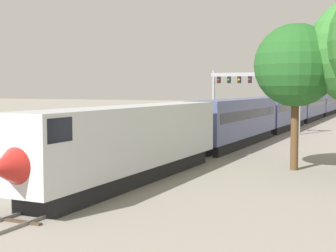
% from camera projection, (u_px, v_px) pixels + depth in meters
% --- Properties ---
extents(ground_plane, '(400.00, 400.00, 0.00)m').
position_uv_depth(ground_plane, '(63.00, 193.00, 28.42)').
color(ground_plane, gray).
extents(track_main, '(2.60, 200.00, 0.16)m').
position_uv_depth(track_main, '(297.00, 124.00, 81.86)').
color(track_main, slate).
rests_on(track_main, ground).
extents(track_near, '(2.60, 160.00, 0.16)m').
position_uv_depth(track_near, '(226.00, 133.00, 66.07)').
color(track_near, slate).
rests_on(track_near, ground).
extents(passenger_train, '(3.04, 156.16, 4.80)m').
position_uv_depth(passenger_train, '(310.00, 106.00, 92.47)').
color(passenger_train, silver).
rests_on(passenger_train, ground).
extents(signal_gantry, '(12.10, 0.49, 8.32)m').
position_uv_depth(signal_gantry, '(255.00, 86.00, 65.94)').
color(signal_gantry, '#999BA0').
rests_on(signal_gantry, ground).
extents(trackside_tree_right, '(5.94, 5.94, 10.51)m').
position_uv_depth(trackside_tree_right, '(296.00, 66.00, 35.81)').
color(trackside_tree_right, brown).
rests_on(trackside_tree_right, ground).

